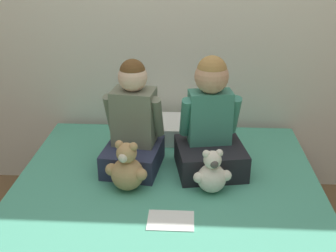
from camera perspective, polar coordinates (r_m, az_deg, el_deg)
name	(u,v)px	position (r m, az deg, el deg)	size (l,w,h in m)	color
wall_behind_bed	(174,4)	(2.71, 0.86, 16.22)	(8.00, 0.06, 2.50)	silver
bed	(165,243)	(2.18, -0.43, -15.56)	(1.60, 1.86, 0.46)	#2D2D33
child_on_left	(133,126)	(2.27, -4.71, 0.04)	(0.33, 0.37, 0.60)	#282D47
child_on_right	(210,127)	(2.24, 5.77, -0.09)	(0.40, 0.39, 0.63)	black
teddy_bear_held_by_left_child	(127,169)	(2.11, -5.56, -5.87)	(0.22, 0.17, 0.26)	tan
teddy_bear_held_by_right_child	(212,174)	(2.10, 5.97, -6.50)	(0.19, 0.14, 0.23)	silver
pillow_at_headboard	(172,129)	(2.67, 0.54, -0.42)	(0.49, 0.30, 0.11)	white
sign_card	(171,220)	(1.94, 0.37, -12.67)	(0.21, 0.15, 0.00)	white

